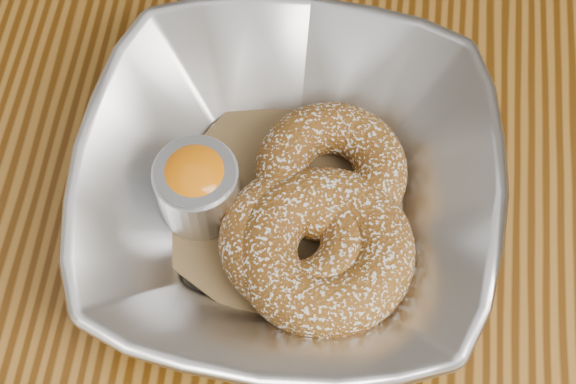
# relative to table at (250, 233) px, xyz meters

# --- Properties ---
(table) EXTENTS (1.20, 0.80, 0.75)m
(table) POSITION_rel_table_xyz_m (0.00, 0.00, 0.00)
(table) COLOR brown
(table) RESTS_ON ground_plane
(serving_bowl) EXTENTS (0.24, 0.24, 0.06)m
(serving_bowl) POSITION_rel_table_xyz_m (0.03, -0.03, 0.13)
(serving_bowl) COLOR silver
(serving_bowl) RESTS_ON table
(parchment) EXTENTS (0.20, 0.20, 0.00)m
(parchment) POSITION_rel_table_xyz_m (0.03, -0.03, 0.11)
(parchment) COLOR brown
(parchment) RESTS_ON table
(donut_back) EXTENTS (0.11, 0.11, 0.03)m
(donut_back) POSITION_rel_table_xyz_m (0.05, -0.01, 0.12)
(donut_back) COLOR brown
(donut_back) RESTS_ON parchment
(donut_front) EXTENTS (0.12, 0.12, 0.03)m
(donut_front) POSITION_rel_table_xyz_m (0.04, -0.06, 0.12)
(donut_front) COLOR brown
(donut_front) RESTS_ON parchment
(donut_extra) EXTENTS (0.11, 0.11, 0.04)m
(donut_extra) POSITION_rel_table_xyz_m (0.06, -0.06, 0.13)
(donut_extra) COLOR brown
(donut_extra) RESTS_ON parchment
(ramekin) EXTENTS (0.05, 0.05, 0.05)m
(ramekin) POSITION_rel_table_xyz_m (-0.02, -0.03, 0.13)
(ramekin) COLOR silver
(ramekin) RESTS_ON table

